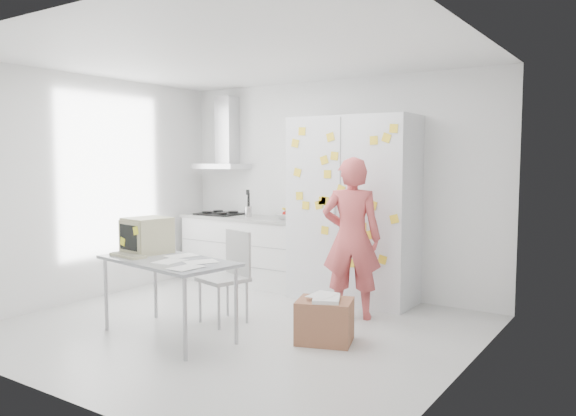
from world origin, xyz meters
The scene contains 10 objects.
floor centered at (0.00, 0.00, -0.01)m, with size 4.50×4.00×0.02m, color silver.
walls centered at (0.00, 0.72, 1.35)m, with size 4.52×4.01×2.70m.
ceiling centered at (0.00, 0.00, 2.70)m, with size 4.50×4.00×0.02m, color white.
counter_run centered at (-1.20, 1.70, 0.47)m, with size 1.84×0.63×1.28m.
range_hood centered at (-1.65, 1.84, 1.96)m, with size 0.70×0.48×1.01m.
tall_cabinet centered at (0.45, 1.67, 1.10)m, with size 1.50×0.68×2.20m.
person centered at (0.79, 0.98, 0.86)m, with size 0.63×0.41×1.72m, color #CD4F4F.
desk centered at (-0.63, -0.49, 0.84)m, with size 1.49×0.90×1.11m.
chair centered at (-0.20, 0.15, 0.54)m, with size 0.53×0.53×0.95m.
cardboard_box centered at (0.96, 0.12, 0.21)m, with size 0.60×0.54×0.44m.
Camera 1 is at (3.50, -4.31, 1.70)m, focal length 35.00 mm.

